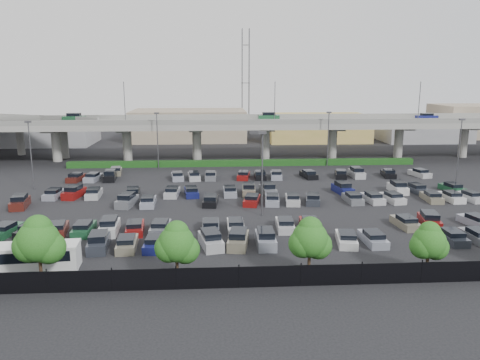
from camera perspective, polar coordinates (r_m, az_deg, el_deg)
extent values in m
plane|color=black|center=(65.20, 1.92, -2.30)|extent=(280.00, 280.00, 0.00)
cube|color=gray|center=(95.43, 0.12, 6.81)|extent=(150.00, 13.00, 1.10)
cube|color=slate|center=(89.12, 0.38, 7.09)|extent=(150.00, 0.50, 1.00)
cube|color=slate|center=(101.55, -0.11, 7.74)|extent=(150.00, 0.50, 1.00)
cylinder|color=gray|center=(100.57, -21.48, 4.00)|extent=(1.80, 1.80, 6.70)
cube|color=slate|center=(100.20, -21.62, 5.78)|extent=(2.60, 9.75, 0.50)
cylinder|color=gray|center=(97.18, -13.58, 4.25)|extent=(1.80, 1.80, 6.70)
cube|color=slate|center=(96.80, -13.67, 6.09)|extent=(2.60, 9.75, 0.50)
cylinder|color=gray|center=(95.74, -5.28, 4.42)|extent=(1.80, 1.80, 6.70)
cube|color=slate|center=(95.35, -5.32, 6.30)|extent=(2.60, 9.75, 0.50)
cylinder|color=gray|center=(96.33, 3.10, 4.51)|extent=(1.80, 1.80, 6.70)
cube|color=slate|center=(95.95, 3.12, 6.37)|extent=(2.60, 9.75, 0.50)
cylinder|color=gray|center=(98.92, 11.21, 4.50)|extent=(1.80, 1.80, 6.70)
cube|color=slate|center=(98.55, 11.28, 6.31)|extent=(2.60, 9.75, 0.50)
cylinder|color=gray|center=(103.36, 18.76, 4.41)|extent=(1.80, 1.80, 6.70)
cube|color=slate|center=(103.01, 18.88, 6.14)|extent=(2.60, 9.75, 0.50)
cylinder|color=gray|center=(109.42, 25.58, 4.26)|extent=(1.80, 1.80, 6.70)
cube|color=slate|center=(109.09, 25.73, 5.90)|extent=(2.60, 9.75, 0.50)
cube|color=#1C4E2D|center=(102.02, -19.57, 7.07)|extent=(4.40, 1.82, 1.05)
cube|color=black|center=(101.96, -19.61, 7.53)|extent=(2.60, 1.60, 0.65)
cube|color=#1C4E2D|center=(98.86, 3.51, 7.61)|extent=(4.40, 1.82, 1.05)
cube|color=black|center=(98.80, 3.52, 8.08)|extent=(2.60, 1.60, 0.65)
cube|color=navy|center=(108.41, 21.79, 7.11)|extent=(4.40, 1.82, 0.82)
cube|color=black|center=(108.36, 21.82, 7.44)|extent=(2.30, 1.60, 0.50)
cylinder|color=#46464B|center=(90.22, -13.88, 9.03)|extent=(0.14, 0.14, 8.00)
cylinder|color=#46464B|center=(89.62, 4.26, 9.33)|extent=(0.14, 0.14, 8.00)
cylinder|color=#46464B|center=(97.43, 21.01, 8.80)|extent=(0.14, 0.14, 8.00)
cube|color=gray|center=(115.69, -27.10, 6.44)|extent=(50.93, 30.13, 1.10)
cube|color=slate|center=(115.62, -27.16, 6.96)|extent=(47.34, 22.43, 1.00)
cylinder|color=gray|center=(112.40, -25.21, 4.48)|extent=(1.60, 1.60, 6.70)
cylinder|color=gray|center=(104.05, -20.63, 4.32)|extent=(1.60, 1.60, 6.70)
cube|color=#103712|center=(89.43, 0.41, 2.10)|extent=(66.00, 1.60, 1.10)
cube|color=black|center=(38.61, 5.93, -11.57)|extent=(70.00, 0.06, 1.80)
cylinder|color=black|center=(40.23, -22.44, -11.32)|extent=(0.10, 0.10, 2.00)
cylinder|color=black|center=(38.91, -15.31, -11.61)|extent=(0.10, 0.10, 2.00)
cylinder|color=black|center=(38.20, -7.80, -11.72)|extent=(0.10, 0.10, 2.00)
cylinder|color=black|center=(38.15, -0.13, -11.64)|extent=(0.10, 0.10, 2.00)
cylinder|color=black|center=(38.74, 7.42, -11.36)|extent=(0.10, 0.10, 2.00)
cylinder|color=black|center=(39.96, 14.61, -10.91)|extent=(0.10, 0.10, 2.00)
cylinder|color=black|center=(41.74, 21.26, -10.35)|extent=(0.10, 0.10, 2.00)
cylinder|color=black|center=(44.02, 27.26, -9.72)|extent=(0.10, 0.10, 2.00)
cylinder|color=#332316|center=(41.86, -23.09, -10.30)|extent=(0.26, 0.26, 2.18)
sphere|color=#205115|center=(40.95, -23.40, -6.85)|extent=(3.39, 3.39, 3.39)
sphere|color=#205115|center=(40.98, -22.24, -7.63)|extent=(2.67, 2.67, 2.67)
sphere|color=#205115|center=(41.23, -24.27, -7.34)|extent=(2.67, 2.67, 2.67)
sphere|color=#205115|center=(40.76, -23.41, -5.50)|extent=(2.30, 2.30, 2.30)
cylinder|color=#332316|center=(39.42, -7.66, -10.97)|extent=(0.26, 0.26, 1.96)
sphere|color=#205115|center=(38.54, -7.76, -7.70)|extent=(3.04, 3.04, 3.04)
sphere|color=#205115|center=(38.78, -6.67, -8.40)|extent=(2.39, 2.39, 2.39)
sphere|color=#205115|center=(38.63, -8.65, -8.20)|extent=(2.39, 2.39, 2.39)
sphere|color=#205115|center=(38.36, -7.73, -6.42)|extent=(2.06, 2.06, 2.06)
cylinder|color=#332316|center=(40.39, 8.40, -10.39)|extent=(0.26, 0.26, 1.97)
sphere|color=#205115|center=(39.52, 8.51, -7.17)|extent=(3.07, 3.07, 3.07)
sphere|color=#205115|center=(39.95, 9.46, -7.82)|extent=(2.41, 2.41, 2.41)
sphere|color=#205115|center=(39.44, 7.66, -7.69)|extent=(2.41, 2.41, 2.41)
sphere|color=#205115|center=(39.36, 8.57, -5.91)|extent=(2.08, 2.08, 2.08)
cylinder|color=#332316|center=(43.18, 21.81, -9.77)|extent=(0.26, 0.26, 1.80)
sphere|color=#205115|center=(42.43, 22.05, -7.02)|extent=(2.79, 2.79, 2.79)
sphere|color=#205115|center=(42.96, 22.73, -7.55)|extent=(2.19, 2.19, 2.19)
sphere|color=#205115|center=(42.23, 21.39, -7.49)|extent=(2.19, 2.19, 2.19)
sphere|color=#205115|center=(42.31, 22.12, -5.95)|extent=(1.89, 1.89, 1.89)
cube|color=silver|center=(45.26, -23.43, -8.73)|extent=(7.16, 2.87, 2.04)
cube|color=black|center=(45.10, -23.49, -8.15)|extent=(6.20, 2.85, 0.92)
cube|color=silver|center=(44.88, -23.56, -7.37)|extent=(7.27, 2.97, 0.24)
cube|color=#2B2F38|center=(48.39, -16.84, -7.48)|extent=(2.20, 4.54, 1.05)
cube|color=black|center=(48.13, -16.90, -6.56)|extent=(1.83, 2.73, 0.65)
cube|color=gray|center=(47.87, -13.59, -7.65)|extent=(2.08, 4.50, 0.82)
cube|color=black|center=(47.48, -13.67, -7.02)|extent=(1.73, 2.39, 0.50)
cube|color=navy|center=(47.47, -10.30, -7.68)|extent=(2.06, 4.49, 0.82)
cube|color=black|center=(47.07, -10.35, -7.04)|extent=(1.73, 2.38, 0.50)
cube|color=#B7B8BC|center=(47.09, -3.58, -7.51)|extent=(2.69, 4.68, 1.05)
cube|color=black|center=(46.81, -3.60, -6.57)|extent=(2.11, 2.88, 0.65)
cube|color=gray|center=(47.16, -0.21, -7.46)|extent=(2.49, 4.63, 1.05)
cube|color=black|center=(46.88, -0.21, -6.51)|extent=(1.99, 2.82, 0.65)
cube|color=#8B8F9F|center=(47.38, 3.14, -7.37)|extent=(1.86, 4.41, 1.05)
cube|color=black|center=(47.11, 3.15, -6.44)|extent=(1.62, 2.61, 0.65)
cube|color=silver|center=(49.04, 12.83, -7.13)|extent=(2.49, 4.63, 0.82)
cube|color=black|center=(48.66, 12.93, -6.51)|extent=(1.94, 2.52, 0.50)
cube|color=#8B8F9F|center=(49.87, 15.89, -6.97)|extent=(1.97, 4.46, 0.82)
cube|color=black|center=(49.49, 16.01, -6.35)|extent=(1.68, 2.35, 0.50)
cube|color=#2B2F38|center=(53.14, 24.36, -6.42)|extent=(1.83, 4.41, 0.82)
cube|color=black|center=(52.79, 24.52, -5.84)|extent=(1.61, 2.31, 0.50)
cube|color=slate|center=(54.47, 26.94, -6.22)|extent=(2.06, 4.49, 0.82)
cube|color=black|center=(54.12, 27.11, -5.65)|extent=(1.72, 2.38, 0.50)
cube|color=#1C4E2D|center=(56.40, -26.66, -5.58)|extent=(2.63, 4.67, 0.82)
cube|color=black|center=(56.05, -26.80, -5.03)|extent=(2.01, 2.56, 0.50)
cube|color=black|center=(55.37, -24.03, -5.65)|extent=(2.58, 4.65, 0.82)
cube|color=black|center=(55.02, -24.16, -5.09)|extent=(1.99, 2.55, 0.50)
cube|color=#4C1A14|center=(54.47, -21.31, -5.71)|extent=(2.52, 4.64, 0.82)
cube|color=black|center=(54.11, -21.42, -5.13)|extent=(1.96, 2.53, 0.50)
cube|color=#1C4E2D|center=(53.69, -18.50, -5.75)|extent=(1.86, 4.42, 0.82)
cube|color=black|center=(53.32, -18.60, -5.17)|extent=(1.62, 2.32, 0.50)
cube|color=silver|center=(53.01, -15.62, -5.66)|extent=(2.10, 4.51, 1.05)
cube|color=black|center=(52.77, -15.67, -4.81)|extent=(1.77, 2.70, 0.65)
cube|color=maroon|center=(52.53, -12.67, -5.80)|extent=(2.23, 4.55, 0.82)
cube|color=black|center=(52.15, -12.73, -5.21)|extent=(1.81, 2.44, 0.50)
cube|color=slate|center=(52.16, -9.67, -5.80)|extent=(2.11, 4.51, 0.82)
cube|color=black|center=(51.78, -9.72, -5.20)|extent=(1.75, 2.40, 0.50)
cube|color=#2B2F38|center=(51.85, -3.59, -5.75)|extent=(1.83, 4.40, 0.82)
cube|color=black|center=(51.47, -3.60, -5.15)|extent=(1.61, 2.30, 0.50)
cube|color=#BCBCBE|center=(51.91, -0.53, -5.70)|extent=(1.83, 4.40, 0.82)
cube|color=black|center=(51.53, -0.52, -5.11)|extent=(1.61, 2.30, 0.50)
cube|color=#BCBCBE|center=(52.47, 5.50, -5.56)|extent=(2.06, 4.49, 0.82)
cube|color=black|center=(52.10, 5.55, -4.97)|extent=(1.72, 2.38, 0.50)
cube|color=maroon|center=(52.97, 8.46, -5.47)|extent=(2.10, 4.51, 0.82)
cube|color=black|center=(52.59, 8.52, -4.88)|extent=(1.75, 2.40, 0.50)
cube|color=gray|center=(56.25, 19.53, -5.00)|extent=(2.14, 4.52, 0.82)
cube|color=black|center=(55.90, 19.65, -4.44)|extent=(1.77, 2.41, 0.50)
cube|color=maroon|center=(57.34, 22.07, -4.76)|extent=(2.69, 4.68, 1.05)
cube|color=black|center=(57.12, 22.14, -3.97)|extent=(2.11, 2.88, 0.65)
cube|color=#8B8F9F|center=(59.94, 26.83, -4.59)|extent=(2.73, 4.69, 0.82)
cube|color=black|center=(59.61, 26.98, -4.06)|extent=(2.06, 2.59, 0.50)
cube|color=#4C1A14|center=(67.17, -25.24, -2.61)|extent=(2.49, 4.63, 1.05)
cube|color=black|center=(66.98, -25.30, -1.93)|extent=(1.99, 2.82, 0.65)
cube|color=slate|center=(63.36, -13.60, -2.60)|extent=(2.62, 4.67, 1.05)
cube|color=black|center=(63.16, -13.64, -1.88)|extent=(2.07, 2.86, 0.65)
cube|color=#8B8F9F|center=(62.97, -11.13, -2.68)|extent=(2.00, 4.47, 0.82)
cube|color=black|center=(62.62, -11.18, -2.18)|extent=(1.69, 2.36, 0.50)
cube|color=black|center=(62.40, -3.59, -2.61)|extent=(2.23, 4.55, 0.82)
cube|color=black|center=(62.05, -3.60, -2.09)|extent=(1.81, 2.44, 0.50)
cube|color=maroon|center=(62.63, 1.45, -2.53)|extent=(2.72, 4.69, 0.82)
cube|color=black|center=(62.28, 1.47, -2.02)|extent=(2.06, 2.59, 0.50)
cube|color=#8B8F9F|center=(62.92, 3.95, -2.49)|extent=(2.32, 4.58, 0.82)
cube|color=black|center=(62.57, 3.98, -1.98)|extent=(1.86, 2.47, 0.50)
cube|color=#BCBCBE|center=(63.33, 6.42, -2.44)|extent=(2.32, 4.58, 0.82)
cube|color=black|center=(62.98, 6.46, -1.93)|extent=(1.86, 2.47, 0.50)
cube|color=#2B2F38|center=(63.86, 8.85, -2.39)|extent=(2.60, 4.66, 0.82)
cube|color=black|center=(63.51, 8.91, -1.88)|extent=(2.00, 2.56, 0.50)
cube|color=slate|center=(65.25, 13.58, -2.27)|extent=(1.96, 4.46, 0.82)
cube|color=black|center=(64.91, 13.66, -1.78)|extent=(1.67, 2.35, 0.50)
cube|color=#B7B8BC|center=(66.10, 15.86, -2.21)|extent=(2.26, 4.56, 0.82)
cube|color=black|center=(65.77, 15.95, -1.72)|extent=(1.83, 2.45, 0.50)
cube|color=#BCBCBE|center=(67.06, 18.08, -2.15)|extent=(2.42, 4.61, 0.82)
cube|color=black|center=(66.73, 18.18, -1.67)|extent=(1.91, 2.50, 0.50)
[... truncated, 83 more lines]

